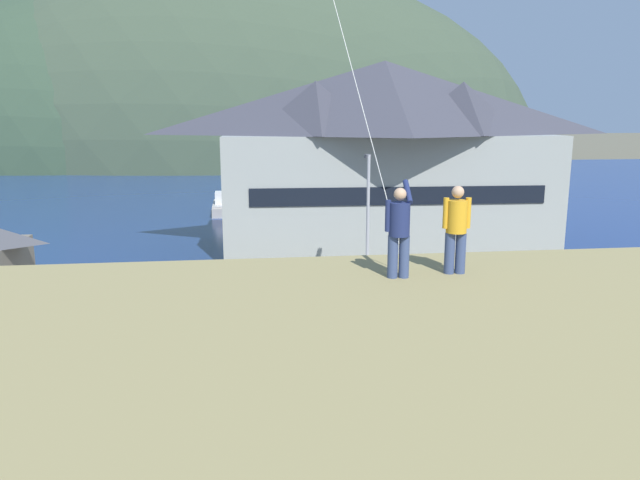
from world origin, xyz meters
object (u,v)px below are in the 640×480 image
(parked_car_back_row_left, at_px, (533,346))
(person_kite_flyer, at_px, (399,229))
(wharf_dock, at_px, (257,215))
(parked_car_lone_by_shed, at_px, (295,362))
(moored_boat_outer_mooring, at_px, (297,213))
(parking_light_pole, at_px, (368,215))
(parked_car_front_row_end, at_px, (273,311))
(moored_boat_wharfside, at_px, (222,206))
(person_companion, at_px, (456,227))
(harbor_lodge, at_px, (384,150))

(parked_car_back_row_left, bearing_deg, person_kite_flyer, -131.71)
(wharf_dock, height_order, parked_car_lone_by_shed, parked_car_lone_by_shed)
(moored_boat_outer_mooring, bearing_deg, parking_light_pole, -86.03)
(parked_car_back_row_left, bearing_deg, parking_light_pole, 111.17)
(wharf_dock, bearing_deg, parked_car_front_row_end, -90.01)
(moored_boat_wharfside, xyz_separation_m, person_companion, (6.23, -45.59, 6.22))
(parked_car_lone_by_shed, bearing_deg, harbor_lodge, 69.88)
(moored_boat_outer_mooring, distance_m, parking_light_pole, 23.09)
(moored_boat_outer_mooring, height_order, parked_car_front_row_end, moored_boat_outer_mooring)
(parked_car_front_row_end, relative_size, person_companion, 2.42)
(wharf_dock, distance_m, parked_car_front_row_end, 29.79)
(parked_car_lone_by_shed, relative_size, person_kite_flyer, 2.31)
(moored_boat_outer_mooring, relative_size, parked_car_back_row_left, 1.66)
(wharf_dock, bearing_deg, person_companion, -85.94)
(harbor_lodge, bearing_deg, parked_car_back_row_left, -88.53)
(person_kite_flyer, distance_m, person_companion, 1.20)
(wharf_dock, distance_m, parking_light_pole, 25.40)
(harbor_lodge, height_order, moored_boat_outer_mooring, harbor_lodge)
(parking_light_pole, bearing_deg, wharf_dock, 101.60)
(moored_boat_outer_mooring, bearing_deg, person_kite_flyer, -92.28)
(parked_car_back_row_left, distance_m, person_companion, 11.49)
(wharf_dock, bearing_deg, person_kite_flyer, -87.55)
(person_companion, bearing_deg, parked_car_lone_by_shed, 108.91)
(parking_light_pole, distance_m, person_companion, 18.38)
(person_kite_flyer, bearing_deg, moored_boat_outer_mooring, 87.72)
(moored_boat_outer_mooring, distance_m, parked_car_front_row_end, 28.18)
(wharf_dock, distance_m, moored_boat_wharfside, 4.37)
(harbor_lodge, xyz_separation_m, person_kite_flyer, (-6.61, -29.44, 0.16))
(moored_boat_outer_mooring, relative_size, parking_light_pole, 1.00)
(parked_car_lone_by_shed, distance_m, parking_light_pole, 11.95)
(wharf_dock, height_order, moored_boat_wharfside, moored_boat_wharfside)
(wharf_dock, relative_size, parking_light_pole, 1.93)
(harbor_lodge, distance_m, person_kite_flyer, 30.17)
(harbor_lodge, distance_m, parked_car_lone_by_shed, 23.91)
(parking_light_pole, bearing_deg, moored_boat_wharfside, 106.69)
(parking_light_pole, xyz_separation_m, person_companion, (-2.02, -18.06, 2.75))
(parked_car_front_row_end, distance_m, person_companion, 14.47)
(person_kite_flyer, bearing_deg, moored_boat_wharfside, 96.29)
(harbor_lodge, height_order, wharf_dock, harbor_lodge)
(moored_boat_outer_mooring, height_order, person_companion, person_companion)
(moored_boat_outer_mooring, relative_size, parked_car_lone_by_shed, 1.66)
(parked_car_back_row_left, bearing_deg, parked_car_lone_by_shed, -177.38)
(moored_boat_wharfside, distance_m, parked_car_lone_by_shed, 38.29)
(parking_light_pole, relative_size, person_companion, 4.09)
(moored_boat_wharfside, height_order, person_kite_flyer, person_kite_flyer)
(moored_boat_outer_mooring, xyz_separation_m, person_companion, (-0.44, -40.83, 6.22))
(parked_car_lone_by_shed, bearing_deg, moored_boat_outer_mooring, 84.86)
(harbor_lodge, height_order, person_companion, harbor_lodge)
(parked_car_back_row_left, bearing_deg, moored_boat_wharfside, 107.93)
(moored_boat_wharfside, relative_size, person_companion, 3.22)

